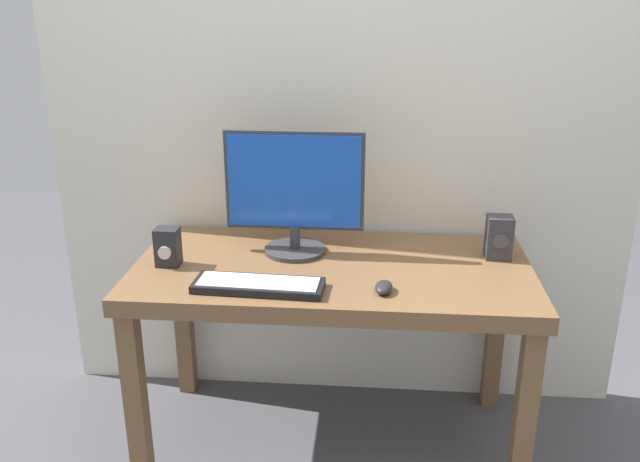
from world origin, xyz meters
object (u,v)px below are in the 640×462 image
at_px(desk, 332,288).
at_px(keyboard_primary, 259,285).
at_px(speaker_right, 499,237).
at_px(audio_controller, 168,247).
at_px(mouse, 384,287).
at_px(monitor, 295,191).

bearing_deg(desk, keyboard_primary, -135.16).
distance_m(speaker_right, audio_controller, 1.12).
relative_size(keyboard_primary, speaker_right, 2.73).
bearing_deg(mouse, keyboard_primary, -170.24).
distance_m(mouse, speaker_right, 0.50).
distance_m(keyboard_primary, audio_controller, 0.38).
xyz_separation_m(desk, speaker_right, (0.56, 0.11, 0.16)).
xyz_separation_m(desk, mouse, (0.17, -0.20, 0.10)).
relative_size(desk, speaker_right, 8.89).
xyz_separation_m(monitor, keyboard_primary, (-0.08, -0.33, -0.21)).
xyz_separation_m(keyboard_primary, audio_controller, (-0.33, 0.17, 0.05)).
height_order(speaker_right, audio_controller, speaker_right).
distance_m(keyboard_primary, speaker_right, 0.84).
bearing_deg(desk, audio_controller, -175.03).
relative_size(desk, mouse, 15.06).
bearing_deg(monitor, keyboard_primary, -103.03).
relative_size(mouse, audio_controller, 0.68).
relative_size(speaker_right, audio_controller, 1.15).
relative_size(desk, monitor, 2.79).
bearing_deg(keyboard_primary, speaker_right, 22.73).
height_order(keyboard_primary, speaker_right, speaker_right).
height_order(desk, mouse, mouse).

